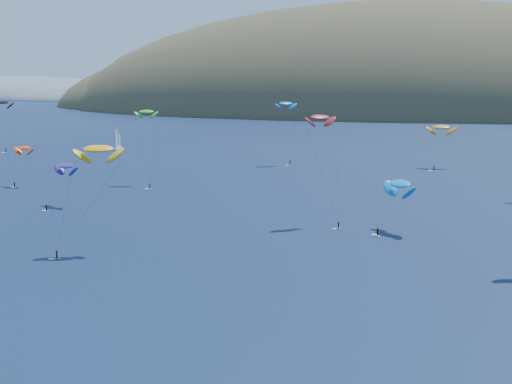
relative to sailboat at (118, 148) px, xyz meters
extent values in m
plane|color=black|center=(87.45, -223.45, -0.89)|extent=(2800.00, 2800.00, 0.00)
ellipsoid|color=#3D3526|center=(107.45, 336.55, -13.49)|extent=(600.00, 300.00, 210.00)
ellipsoid|color=#3D3526|center=(-52.55, 366.55, -8.09)|extent=(340.00, 240.00, 120.00)
ellipsoid|color=slate|center=(-392.55, 536.55, -4.49)|extent=(400.00, 240.00, 60.00)
ellipsoid|color=slate|center=(-252.55, 496.55, -3.53)|extent=(240.00, 180.00, 44.00)
cube|color=silver|center=(0.00, -0.02, -0.56)|extent=(2.72, 7.14, 0.84)
cylinder|color=silver|center=(0.00, 0.45, 4.31)|extent=(0.13, 0.13, 9.75)
cube|color=yellow|center=(12.69, -102.25, -0.85)|extent=(1.38, 0.69, 0.07)
cylinder|color=black|center=(12.69, -102.25, -0.02)|extent=(0.31, 0.31, 1.42)
sphere|color=#8C6047|center=(12.69, -102.25, 0.80)|extent=(0.24, 0.24, 0.24)
ellipsoid|color=#F24207|center=(14.01, -98.10, 10.76)|extent=(7.85, 5.00, 4.05)
cube|color=yellow|center=(65.99, -173.41, -0.85)|extent=(1.32, 0.82, 0.07)
cylinder|color=black|center=(65.99, -173.41, -0.05)|extent=(0.30, 0.30, 1.36)
sphere|color=#8C6047|center=(65.99, -173.41, 0.74)|extent=(0.23, 0.23, 0.23)
ellipsoid|color=gold|center=(71.05, -164.75, 19.14)|extent=(10.05, 7.36, 5.09)
cube|color=yellow|center=(53.14, -94.87, -0.85)|extent=(1.35, 0.77, 0.07)
cylinder|color=black|center=(53.14, -94.87, -0.04)|extent=(0.30, 0.30, 1.39)
sphere|color=#8C6047|center=(53.14, -94.87, 0.77)|extent=(0.23, 0.23, 0.23)
ellipsoid|color=green|center=(48.18, -83.99, 21.35)|extent=(7.58, 5.24, 3.86)
cube|color=yellow|center=(83.81, -33.04, -0.85)|extent=(1.38, 1.11, 0.08)
cylinder|color=black|center=(83.81, -33.04, 0.03)|extent=(0.33, 0.33, 1.49)
sphere|color=#8C6047|center=(83.81, -33.04, 0.89)|extent=(0.25, 0.25, 0.25)
ellipsoid|color=#0066BB|center=(81.46, -29.83, 21.74)|extent=(8.73, 7.57, 4.47)
cube|color=yellow|center=(123.32, -140.50, -0.85)|extent=(1.17, 1.39, 0.08)
cylinder|color=black|center=(123.32, -140.50, 0.04)|extent=(0.33, 0.33, 1.52)
sphere|color=#8C6047|center=(123.32, -140.50, 0.92)|extent=(0.25, 0.25, 0.25)
ellipsoid|color=#007ABF|center=(127.38, -134.09, 9.64)|extent=(9.94, 11.17, 5.76)
cube|color=yellow|center=(114.30, -135.16, -0.85)|extent=(1.21, 1.04, 0.07)
cylinder|color=black|center=(114.30, -135.16, -0.07)|extent=(0.29, 0.29, 1.33)
sphere|color=#8C6047|center=(114.30, -135.16, 0.70)|extent=(0.22, 0.22, 0.22)
ellipsoid|color=#AE2129|center=(108.95, -129.48, 23.54)|extent=(7.81, 7.05, 4.04)
cube|color=yellow|center=(40.69, -132.70, -0.85)|extent=(1.35, 0.93, 0.07)
cylinder|color=black|center=(40.69, -132.70, -0.03)|extent=(0.31, 0.31, 1.41)
sphere|color=#8C6047|center=(40.69, -132.70, 0.79)|extent=(0.24, 0.24, 0.24)
ellipsoid|color=navy|center=(41.85, -123.93, 9.52)|extent=(9.37, 7.32, 4.74)
cube|color=yellow|center=(135.64, -36.16, -0.85)|extent=(1.51, 0.46, 0.08)
cylinder|color=black|center=(135.64, -36.16, 0.09)|extent=(0.35, 0.35, 1.60)
sphere|color=#8C6047|center=(135.64, -36.16, 1.02)|extent=(0.27, 0.27, 0.27)
ellipsoid|color=#C4730E|center=(137.77, -26.07, 13.74)|extent=(9.96, 4.75, 5.52)
cube|color=yellow|center=(-41.38, -22.25, -0.85)|extent=(1.59, 0.75, 0.08)
cylinder|color=black|center=(-41.38, -22.25, 0.11)|extent=(0.36, 0.36, 1.64)
sphere|color=#8C6047|center=(-41.38, -22.25, 1.07)|extent=(0.27, 0.27, 0.27)
ellipsoid|color=black|center=(-43.61, -18.90, 20.28)|extent=(9.59, 5.92, 4.98)
camera|label=1|loc=(132.64, -290.74, 34.34)|focal=50.00mm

